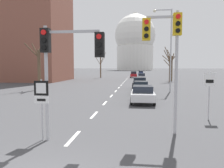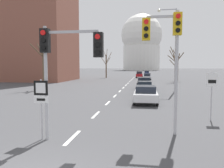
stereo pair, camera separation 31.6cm
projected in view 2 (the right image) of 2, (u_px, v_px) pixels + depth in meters
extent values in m
cube|color=silver|center=(73.00, 137.00, 9.34)|extent=(0.16, 2.00, 0.01)
cube|color=silver|center=(96.00, 115.00, 13.77)|extent=(0.16, 2.00, 0.01)
cube|color=silver|center=(108.00, 103.00, 18.21)|extent=(0.16, 2.00, 0.01)
cube|color=silver|center=(115.00, 96.00, 22.65)|extent=(0.16, 2.00, 0.01)
cube|color=silver|center=(120.00, 91.00, 27.08)|extent=(0.16, 2.00, 0.01)
cube|color=silver|center=(123.00, 88.00, 31.52)|extent=(0.16, 2.00, 0.01)
cube|color=silver|center=(126.00, 85.00, 35.95)|extent=(0.16, 2.00, 0.01)
cube|color=silver|center=(128.00, 83.00, 40.39)|extent=(0.16, 2.00, 0.01)
cube|color=silver|center=(130.00, 82.00, 44.83)|extent=(0.16, 2.00, 0.01)
cube|color=silver|center=(131.00, 80.00, 49.26)|extent=(0.16, 2.00, 0.01)
cube|color=silver|center=(132.00, 79.00, 53.70)|extent=(0.16, 2.00, 0.01)
cube|color=silver|center=(133.00, 78.00, 58.14)|extent=(0.16, 2.00, 0.01)
cube|color=silver|center=(134.00, 77.00, 62.57)|extent=(0.16, 2.00, 0.01)
cylinder|color=#B2B2B7|center=(46.00, 84.00, 8.94)|extent=(0.14, 0.14, 4.65)
cube|color=black|center=(45.00, 41.00, 8.81)|extent=(0.36, 0.28, 0.96)
cylinder|color=red|center=(43.00, 33.00, 8.62)|extent=(0.20, 0.06, 0.20)
cylinder|color=black|center=(43.00, 40.00, 8.64)|extent=(0.20, 0.06, 0.20)
cylinder|color=black|center=(43.00, 48.00, 8.66)|extent=(0.20, 0.06, 0.20)
cube|color=#B2B2B7|center=(71.00, 32.00, 8.62)|extent=(2.20, 0.10, 0.10)
cube|color=black|center=(98.00, 45.00, 8.50)|extent=(0.36, 0.28, 0.96)
cylinder|color=red|center=(97.00, 37.00, 8.31)|extent=(0.20, 0.06, 0.20)
cylinder|color=black|center=(98.00, 45.00, 8.33)|extent=(0.20, 0.06, 0.20)
cylinder|color=black|center=(98.00, 52.00, 8.35)|extent=(0.20, 0.06, 0.20)
cylinder|color=#B2B2B7|center=(176.00, 74.00, 9.58)|extent=(0.14, 0.14, 5.45)
cube|color=gold|center=(177.00, 24.00, 9.41)|extent=(0.36, 0.28, 0.96)
cylinder|color=red|center=(178.00, 16.00, 9.22)|extent=(0.20, 0.06, 0.20)
cylinder|color=black|center=(178.00, 23.00, 9.24)|extent=(0.20, 0.06, 0.20)
cylinder|color=black|center=(178.00, 30.00, 9.27)|extent=(0.20, 0.06, 0.20)
cube|color=#B2B2B7|center=(162.00, 17.00, 9.48)|extent=(1.34, 0.10, 0.10)
cube|color=gold|center=(146.00, 29.00, 9.62)|extent=(0.36, 0.28, 0.96)
cylinder|color=red|center=(146.00, 22.00, 9.43)|extent=(0.20, 0.06, 0.20)
cylinder|color=black|center=(146.00, 29.00, 9.46)|extent=(0.20, 0.06, 0.20)
cylinder|color=black|center=(146.00, 36.00, 9.48)|extent=(0.20, 0.06, 0.20)
cylinder|color=#B2B2B7|center=(42.00, 110.00, 9.01)|extent=(0.07, 0.07, 2.51)
cube|color=black|center=(41.00, 88.00, 8.92)|extent=(0.60, 0.03, 0.60)
cube|color=white|center=(41.00, 88.00, 8.90)|extent=(0.42, 0.01, 0.42)
cube|color=white|center=(41.00, 100.00, 8.95)|extent=(0.60, 0.03, 0.28)
cube|color=black|center=(41.00, 100.00, 8.94)|extent=(0.36, 0.01, 0.10)
cylinder|color=#B2B2B7|center=(211.00, 97.00, 12.19)|extent=(0.07, 0.07, 2.73)
cube|color=white|center=(212.00, 80.00, 12.09)|extent=(0.60, 0.03, 0.76)
cube|color=black|center=(212.00, 82.00, 12.08)|extent=(0.42, 0.01, 0.19)
cylinder|color=#B2B2B7|center=(175.00, 51.00, 25.78)|extent=(0.16, 0.16, 9.82)
cube|color=#B2B2B7|center=(168.00, 10.00, 25.55)|extent=(1.98, 0.10, 0.10)
sphere|color=#F2EAC6|center=(159.00, 11.00, 25.70)|extent=(0.36, 0.36, 0.36)
cube|color=navy|center=(147.00, 74.00, 72.34)|extent=(1.66, 4.28, 0.74)
cube|color=#1E232D|center=(147.00, 72.00, 72.07)|extent=(1.41, 2.05, 0.64)
cylinder|color=black|center=(144.00, 75.00, 73.79)|extent=(0.18, 0.67, 0.67)
cylinder|color=black|center=(149.00, 75.00, 73.56)|extent=(0.18, 0.67, 0.67)
cylinder|color=black|center=(144.00, 75.00, 71.17)|extent=(0.18, 0.67, 0.67)
cylinder|color=black|center=(149.00, 75.00, 70.94)|extent=(0.18, 0.67, 0.67)
cube|color=#B7B7BC|center=(147.00, 77.00, 50.69)|extent=(1.72, 3.94, 0.56)
cube|color=#1E232D|center=(147.00, 75.00, 50.45)|extent=(1.46, 1.89, 0.63)
cylinder|color=black|center=(144.00, 78.00, 52.04)|extent=(0.18, 0.69, 0.69)
cylinder|color=black|center=(150.00, 78.00, 51.80)|extent=(0.18, 0.69, 0.69)
cylinder|color=black|center=(144.00, 79.00, 49.63)|extent=(0.18, 0.69, 0.69)
cylinder|color=black|center=(151.00, 79.00, 49.39)|extent=(0.18, 0.69, 0.69)
cube|color=silver|center=(146.00, 95.00, 18.36)|extent=(1.88, 4.42, 0.59)
cube|color=#1E232D|center=(146.00, 89.00, 18.10)|extent=(1.60, 2.12, 0.52)
cylinder|color=black|center=(136.00, 96.00, 19.86)|extent=(0.18, 0.67, 0.67)
cylinder|color=black|center=(156.00, 97.00, 19.60)|extent=(0.18, 0.67, 0.67)
cylinder|color=black|center=(134.00, 101.00, 17.16)|extent=(0.18, 0.67, 0.67)
cylinder|color=black|center=(157.00, 102.00, 16.90)|extent=(0.18, 0.67, 0.67)
cube|color=#2D4C33|center=(145.00, 89.00, 23.62)|extent=(1.64, 4.28, 0.62)
cube|color=#1E232D|center=(145.00, 84.00, 23.36)|extent=(1.39, 2.05, 0.55)
cylinder|color=black|center=(138.00, 91.00, 25.06)|extent=(0.18, 0.60, 0.60)
cylinder|color=black|center=(152.00, 91.00, 24.84)|extent=(0.18, 0.60, 0.60)
cylinder|color=black|center=(137.00, 93.00, 22.45)|extent=(0.18, 0.60, 0.60)
cylinder|color=black|center=(152.00, 94.00, 22.22)|extent=(0.18, 0.60, 0.60)
cube|color=black|center=(144.00, 84.00, 29.62)|extent=(1.88, 4.10, 0.59)
cube|color=#1E232D|center=(144.00, 80.00, 29.37)|extent=(1.60, 1.97, 0.67)
cylinder|color=black|center=(138.00, 86.00, 31.03)|extent=(0.18, 0.70, 0.70)
cylinder|color=black|center=(150.00, 86.00, 30.77)|extent=(0.18, 0.70, 0.70)
cylinder|color=black|center=(137.00, 87.00, 28.53)|extent=(0.18, 0.70, 0.70)
cylinder|color=black|center=(151.00, 87.00, 28.26)|extent=(0.18, 0.70, 0.70)
cube|color=maroon|center=(139.00, 75.00, 60.17)|extent=(1.73, 4.32, 0.75)
cube|color=#1E232D|center=(139.00, 73.00, 59.90)|extent=(1.47, 2.08, 0.65)
cylinder|color=black|center=(137.00, 76.00, 61.64)|extent=(0.18, 0.72, 0.72)
cylinder|color=black|center=(142.00, 76.00, 61.40)|extent=(0.18, 0.72, 0.72)
cylinder|color=black|center=(136.00, 77.00, 59.00)|extent=(0.18, 0.72, 0.72)
cylinder|color=black|center=(142.00, 77.00, 58.76)|extent=(0.18, 0.72, 0.72)
cylinder|color=brown|center=(44.00, 70.00, 28.75)|extent=(0.42, 0.42, 5.20)
cylinder|color=brown|center=(41.00, 51.00, 28.70)|extent=(1.11, 0.30, 1.99)
cylinder|color=brown|center=(45.00, 55.00, 28.03)|extent=(0.81, 1.19, 1.61)
cylinder|color=brown|center=(37.00, 51.00, 27.88)|extent=(1.15, 1.74, 1.80)
cylinder|color=brown|center=(44.00, 58.00, 28.07)|extent=(0.60, 1.21, 2.27)
cylinder|color=brown|center=(45.00, 49.00, 29.55)|extent=(0.55, 2.12, 1.88)
cylinder|color=brown|center=(177.00, 68.00, 46.48)|extent=(0.48, 0.48, 5.35)
cylinder|color=brown|center=(178.00, 59.00, 45.45)|extent=(0.32, 1.89, 2.32)
cylinder|color=brown|center=(175.00, 54.00, 46.30)|extent=(1.13, 0.21, 1.95)
cylinder|color=brown|center=(175.00, 59.00, 46.10)|extent=(1.09, 0.77, 1.97)
cylinder|color=brown|center=(181.00, 56.00, 45.33)|extent=(1.03, 1.98, 1.59)
cylinder|color=brown|center=(175.00, 60.00, 47.28)|extent=(0.62, 1.94, 1.95)
cylinder|color=brown|center=(106.00, 66.00, 59.32)|extent=(0.33, 0.33, 6.26)
cylinder|color=brown|center=(104.00, 61.00, 59.17)|extent=(1.41, 0.38, 2.10)
cylinder|color=brown|center=(104.00, 52.00, 59.49)|extent=(1.32, 0.92, 2.76)
cylinder|color=brown|center=(107.00, 54.00, 58.18)|extent=(0.68, 1.81, 2.76)
cylinder|color=brown|center=(108.00, 61.00, 59.57)|extent=(1.04, 1.06, 1.89)
cylinder|color=brown|center=(109.00, 58.00, 59.23)|extent=(1.47, 0.53, 2.85)
cylinder|color=brown|center=(176.00, 68.00, 42.73)|extent=(0.38, 0.38, 5.44)
cylinder|color=brown|center=(172.00, 59.00, 42.44)|extent=(1.71, 0.73, 1.37)
cylinder|color=brown|center=(175.00, 61.00, 43.47)|extent=(0.37, 1.82, 2.40)
cylinder|color=brown|center=(173.00, 56.00, 42.21)|extent=(1.45, 1.04, 2.30)
cylinder|color=brown|center=(173.00, 63.00, 42.71)|extent=(1.35, 0.21, 1.43)
cylinder|color=brown|center=(173.00, 53.00, 42.24)|extent=(1.29, 0.85, 2.56)
cylinder|color=silver|center=(141.00, 58.00, 188.86)|extent=(31.40, 31.40, 20.93)
sphere|color=silver|center=(142.00, 35.00, 187.28)|extent=(34.89, 34.89, 34.89)
cylinder|color=silver|center=(142.00, 16.00, 186.04)|extent=(4.19, 4.19, 6.11)
cube|color=brown|center=(30.00, 32.00, 48.21)|extent=(18.00, 14.00, 21.45)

